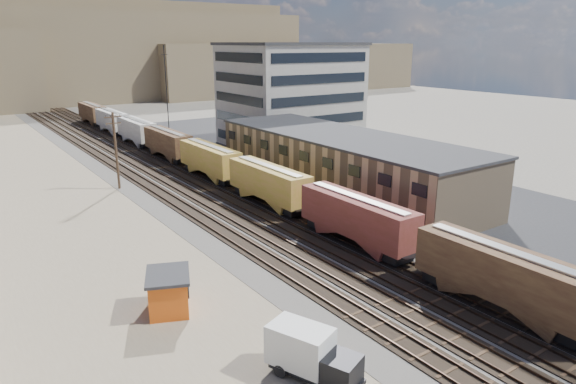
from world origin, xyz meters
TOP-DOWN VIEW (x-y plane):
  - ground at (0.00, 0.00)m, footprint 300.00×300.00m
  - ballast_bed at (0.00, 50.00)m, footprint 18.00×200.00m
  - dirt_yard at (-20.00, 40.00)m, footprint 24.00×180.00m
  - asphalt_lot at (22.00, 35.00)m, footprint 26.00×120.00m
  - rail_tracks at (-0.55, 50.00)m, footprint 11.40×200.00m
  - freight_train at (3.80, 47.79)m, footprint 3.00×119.74m
  - warehouse at (14.98, 25.00)m, footprint 12.40×40.40m
  - office_tower at (27.95, 54.95)m, footprint 22.60×18.60m
  - utility_pole_north at (-8.50, 42.00)m, footprint 2.20×0.32m
  - radio_mast at (6.00, 60.00)m, footprint 1.20×0.16m
  - hills_north at (0.17, 167.92)m, footprint 265.00×80.00m
  - box_truck at (-11.86, -3.67)m, footprint 3.93×5.90m
  - maintenance_shed at (-15.48, 8.17)m, footprint 4.27×4.74m
  - parked_car_blue at (22.96, 50.83)m, footprint 3.59×5.48m
  - parked_car_far at (29.69, 46.78)m, footprint 3.03×4.97m

SIDE VIEW (x-z plane):
  - ground at x=0.00m, z-range 0.00..0.00m
  - dirt_yard at x=-20.00m, z-range 0.00..0.03m
  - asphalt_lot at x=22.00m, z-range 0.00..0.04m
  - ballast_bed at x=0.00m, z-range 0.00..0.06m
  - rail_tracks at x=-0.55m, z-range -0.01..0.23m
  - parked_car_blue at x=22.96m, z-range 0.00..1.40m
  - parked_car_far at x=29.69m, z-range 0.00..1.58m
  - maintenance_shed at x=-15.48m, z-range 0.03..2.88m
  - box_truck at x=-11.86m, z-range 0.03..2.99m
  - freight_train at x=3.80m, z-range 0.56..5.02m
  - warehouse at x=14.98m, z-range 0.03..7.28m
  - utility_pole_north at x=-8.50m, z-range 0.30..10.30m
  - radio_mast at x=6.00m, z-range 0.12..18.12m
  - office_tower at x=27.95m, z-range 0.04..18.49m
  - hills_north at x=0.17m, z-range -1.90..30.10m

